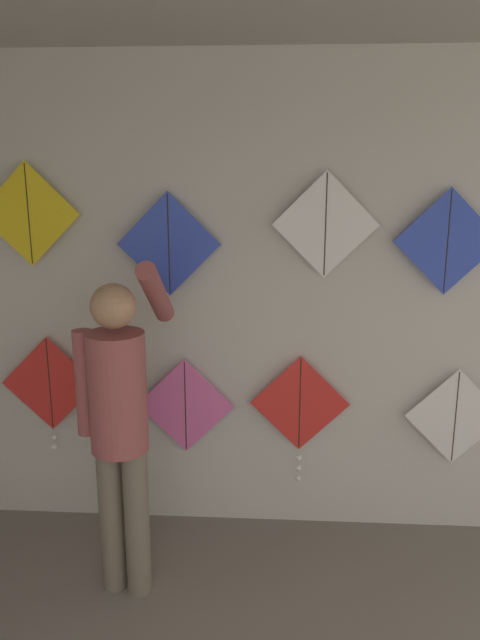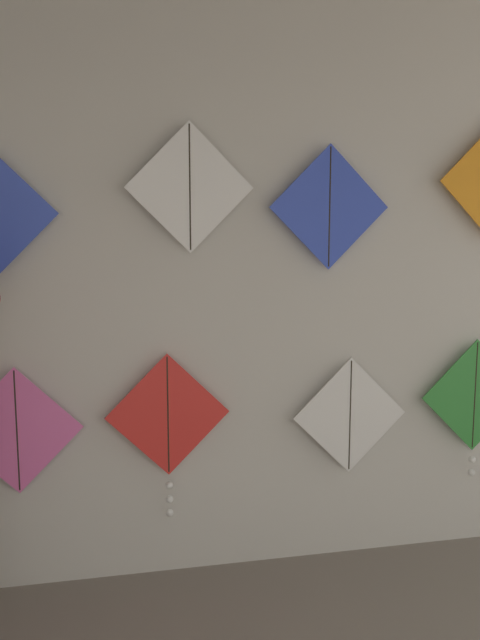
% 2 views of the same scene
% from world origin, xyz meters
% --- Properties ---
extents(back_panel, '(5.48, 0.06, 2.80)m').
position_xyz_m(back_panel, '(0.00, 4.01, 1.40)').
color(back_panel, beige).
rests_on(back_panel, ground).
extents(shopkeeper, '(0.44, 0.58, 1.76)m').
position_xyz_m(shopkeeper, '(-0.96, 3.29, 0.99)').
color(shopkeeper, '#726656').
rests_on(shopkeeper, ground).
extents(kite_0, '(0.59, 0.04, 0.73)m').
position_xyz_m(kite_0, '(-1.55, 3.92, 0.88)').
color(kite_0, red).
extents(kite_1, '(0.59, 0.01, 0.59)m').
position_xyz_m(kite_1, '(-0.73, 3.92, 0.78)').
color(kite_1, pink).
extents(kite_2, '(0.59, 0.04, 0.80)m').
position_xyz_m(kite_2, '(-0.04, 3.92, 0.78)').
color(kite_2, red).
extents(kite_3, '(0.59, 0.01, 0.59)m').
position_xyz_m(kite_3, '(0.87, 3.92, 0.76)').
color(kite_3, white).
extents(kite_5, '(0.59, 0.01, 0.59)m').
position_xyz_m(kite_5, '(-1.59, 3.92, 1.92)').
color(kite_5, yellow).
extents(kite_6, '(0.59, 0.01, 0.59)m').
position_xyz_m(kite_6, '(-0.80, 3.92, 1.76)').
color(kite_6, blue).
extents(kite_7, '(0.59, 0.01, 0.59)m').
position_xyz_m(kite_7, '(0.07, 3.92, 1.87)').
color(kite_7, white).
extents(kite_8, '(0.59, 0.01, 0.59)m').
position_xyz_m(kite_8, '(0.74, 3.92, 1.78)').
color(kite_8, blue).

